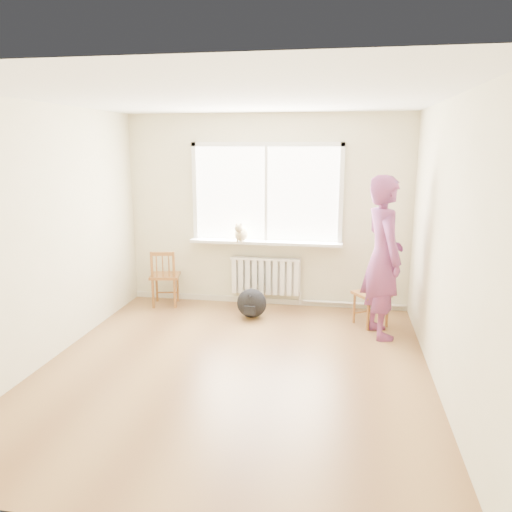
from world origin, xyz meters
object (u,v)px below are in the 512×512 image
at_px(cat, 241,233).
at_px(chair_left, 165,278).
at_px(person, 383,257).
at_px(backpack, 252,303).
at_px(chair_right, 373,296).

bearing_deg(cat, chair_left, -166.70).
xyz_separation_m(chair_left, person, (2.97, -0.63, 0.56)).
bearing_deg(cat, backpack, -58.42).
height_order(chair_right, person, person).
distance_m(chair_right, backpack, 1.59).
relative_size(chair_left, backpack, 2.04).
bearing_deg(person, backpack, 61.58).
bearing_deg(chair_right, chair_left, -40.58).
relative_size(chair_left, chair_right, 1.04).
height_order(chair_left, backpack, chair_left).
xyz_separation_m(person, cat, (-1.88, 0.80, 0.10)).
height_order(chair_left, cat, cat).
bearing_deg(person, chair_left, 61.27).
distance_m(chair_right, person, 0.65).
height_order(chair_left, person, person).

